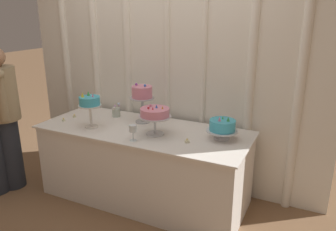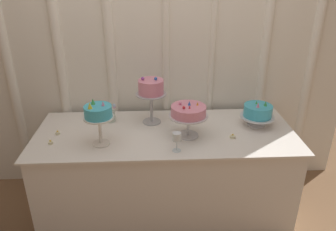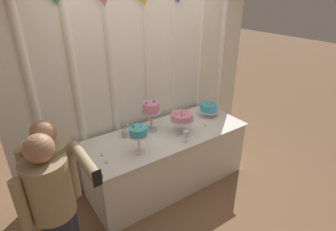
# 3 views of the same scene
# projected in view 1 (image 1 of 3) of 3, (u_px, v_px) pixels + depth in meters

# --- Properties ---
(ground_plane) EXTENTS (24.00, 24.00, 0.00)m
(ground_plane) POSITION_uv_depth(u_px,v_px,m) (140.00, 202.00, 3.40)
(ground_plane) COLOR #846042
(draped_curtain) EXTENTS (3.49, 0.20, 2.83)m
(draped_curtain) POSITION_uv_depth(u_px,v_px,m) (164.00, 48.00, 3.46)
(draped_curtain) COLOR white
(draped_curtain) RESTS_ON ground_plane
(cake_table) EXTENTS (2.12, 0.85, 0.77)m
(cake_table) POSITION_uv_depth(u_px,v_px,m) (144.00, 164.00, 3.37)
(cake_table) COLOR white
(cake_table) RESTS_ON ground_plane
(cake_display_leftmost) EXTENTS (0.23, 0.23, 0.36)m
(cake_display_leftmost) POSITION_uv_depth(u_px,v_px,m) (90.00, 103.00, 3.23)
(cake_display_leftmost) COLOR silver
(cake_display_leftmost) RESTS_ON cake_table
(cake_display_midleft) EXTENTS (0.26, 0.26, 0.41)m
(cake_display_midleft) POSITION_uv_depth(u_px,v_px,m) (142.00, 94.00, 3.36)
(cake_display_midleft) COLOR #B2B2B7
(cake_display_midleft) RESTS_ON cake_table
(cake_display_midright) EXTENTS (0.31, 0.31, 0.29)m
(cake_display_midright) POSITION_uv_depth(u_px,v_px,m) (155.00, 114.00, 3.05)
(cake_display_midright) COLOR silver
(cake_display_midright) RESTS_ON cake_table
(cake_display_rightmost) EXTENTS (0.29, 0.29, 0.22)m
(cake_display_rightmost) POSITION_uv_depth(u_px,v_px,m) (222.00, 126.00, 2.96)
(cake_display_rightmost) COLOR silver
(cake_display_rightmost) RESTS_ON cake_table
(wine_glass) EXTENTS (0.07, 0.07, 0.15)m
(wine_glass) POSITION_uv_depth(u_px,v_px,m) (133.00, 129.00, 2.93)
(wine_glass) COLOR silver
(wine_glass) RESTS_ON cake_table
(flower_vase) EXTENTS (0.10, 0.11, 0.16)m
(flower_vase) POSITION_uv_depth(u_px,v_px,m) (116.00, 112.00, 3.62)
(flower_vase) COLOR #B2C1B2
(flower_vase) RESTS_ON cake_table
(tealight_far_left) EXTENTS (0.04, 0.04, 0.04)m
(tealight_far_left) POSITION_uv_depth(u_px,v_px,m) (63.00, 120.00, 3.48)
(tealight_far_left) COLOR beige
(tealight_far_left) RESTS_ON cake_table
(tealight_near_left) EXTENTS (0.04, 0.04, 0.04)m
(tealight_near_left) POSITION_uv_depth(u_px,v_px,m) (74.00, 116.00, 3.60)
(tealight_near_left) COLOR beige
(tealight_near_left) RESTS_ON cake_table
(tealight_near_right) EXTENTS (0.05, 0.05, 0.04)m
(tealight_near_right) POSITION_uv_depth(u_px,v_px,m) (187.00, 141.00, 2.92)
(tealight_near_right) COLOR beige
(tealight_near_right) RESTS_ON cake_table
(guest_girl_blue_dress) EXTENTS (0.46, 0.82, 1.55)m
(guest_girl_blue_dress) POSITION_uv_depth(u_px,v_px,m) (3.00, 114.00, 3.45)
(guest_girl_blue_dress) COLOR #282D38
(guest_girl_blue_dress) RESTS_ON ground_plane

